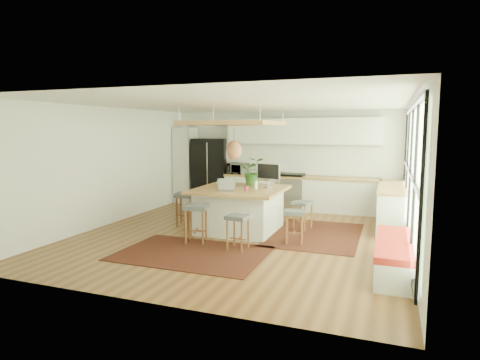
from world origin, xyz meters
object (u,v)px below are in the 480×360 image
at_px(fridge, 210,173).
at_px(stool_near_left, 196,224).
at_px(stool_near_right, 238,231).
at_px(stool_right_back, 303,214).
at_px(stool_left_side, 186,210).
at_px(stool_right_front, 294,225).
at_px(microwave, 238,167).
at_px(laptop, 226,185).
at_px(island, 240,209).
at_px(monitor, 268,176).
at_px(island_plant, 254,174).

xyz_separation_m(fridge, stool_near_left, (1.51, -3.96, -0.57)).
height_order(stool_near_right, stool_right_back, stool_near_right).
xyz_separation_m(stool_near_left, stool_left_side, (-0.84, 1.19, 0.00)).
bearing_deg(stool_near_left, stool_left_side, 125.34).
bearing_deg(stool_right_front, stool_right_back, 93.39).
bearing_deg(stool_near_left, microwave, 98.73).
relative_size(fridge, laptop, 5.18).
xyz_separation_m(island, laptop, (-0.14, -0.46, 0.58)).
xyz_separation_m(stool_left_side, laptop, (1.17, -0.46, 0.70)).
height_order(stool_near_right, stool_right_front, same).
xyz_separation_m(stool_right_back, microwave, (-2.34, 2.20, 0.76)).
distance_m(island, monitor, 0.96).
height_order(island, microwave, microwave).
bearing_deg(stool_near_left, laptop, 65.73).
height_order(island, laptop, laptop).
relative_size(stool_left_side, island_plant, 1.19).
distance_m(stool_near_right, island_plant, 2.12).
xyz_separation_m(stool_near_right, stool_left_side, (-1.78, 1.36, 0.00)).
height_order(stool_right_front, stool_right_back, stool_right_front).
distance_m(fridge, stool_right_back, 3.98).
bearing_deg(microwave, stool_near_right, -52.14).
bearing_deg(island_plant, stool_near_left, -108.55).
height_order(stool_near_right, monitor, monitor).
xyz_separation_m(island, stool_near_left, (-0.47, -1.19, -0.11)).
bearing_deg(island, stool_left_side, 179.85).
bearing_deg(stool_near_right, island_plant, 100.07).
relative_size(island, microwave, 3.32).
distance_m(stool_right_back, laptop, 1.87).
bearing_deg(laptop, island_plant, 65.68).
relative_size(stool_near_left, microwave, 1.34).
distance_m(fridge, laptop, 3.72).
xyz_separation_m(fridge, monitor, (2.53, -2.46, 0.26)).
bearing_deg(laptop, fridge, 109.61).
relative_size(stool_near_left, stool_near_right, 1.16).
xyz_separation_m(microwave, island_plant, (1.20, -2.18, 0.06)).
bearing_deg(stool_near_left, stool_near_right, -10.23).
height_order(fridge, stool_left_side, fridge).
distance_m(stool_near_left, island_plant, 2.03).
bearing_deg(monitor, stool_near_left, -108.81).
bearing_deg(stool_right_front, fridge, 134.74).
distance_m(stool_right_front, laptop, 1.63).
height_order(island, stool_near_right, island).
bearing_deg(stool_near_right, stool_left_side, 142.59).
height_order(island, monitor, monitor).
height_order(fridge, island_plant, fridge).
height_order(stool_near_left, stool_right_back, stool_near_left).
bearing_deg(fridge, stool_right_front, -59.63).
bearing_deg(island_plant, stool_near_right, -79.93).
relative_size(stool_near_left, monitor, 1.28).
distance_m(monitor, island_plant, 0.49).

